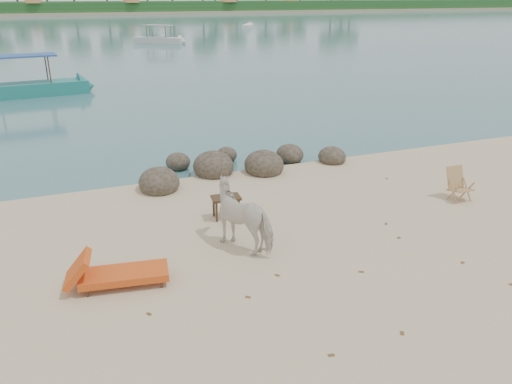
{
  "coord_description": "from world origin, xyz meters",
  "views": [
    {
      "loc": [
        -3.8,
        -6.92,
        4.81
      ],
      "look_at": [
        -0.27,
        2.0,
        1.0
      ],
      "focal_mm": 35.0,
      "sensor_mm": 36.0,
      "label": 1
    }
  ],
  "objects_px": {
    "boulders": "(234,167)",
    "boat_near": "(21,62)",
    "lounge_chair": "(124,271)",
    "side_table": "(226,208)",
    "cow": "(246,216)",
    "deck_chair": "(461,186)"
  },
  "relations": [
    {
      "from": "deck_chair",
      "to": "boat_near",
      "type": "height_order",
      "value": "boat_near"
    },
    {
      "from": "lounge_chair",
      "to": "side_table",
      "type": "bearing_deg",
      "value": 46.85
    },
    {
      "from": "boulders",
      "to": "boat_near",
      "type": "height_order",
      "value": "boat_near"
    },
    {
      "from": "boat_near",
      "to": "boulders",
      "type": "bearing_deg",
      "value": -74.86
    },
    {
      "from": "side_table",
      "to": "lounge_chair",
      "type": "height_order",
      "value": "lounge_chair"
    },
    {
      "from": "side_table",
      "to": "lounge_chair",
      "type": "xyz_separation_m",
      "value": [
        -2.56,
        -2.02,
        0.03
      ]
    },
    {
      "from": "lounge_chair",
      "to": "cow",
      "type": "bearing_deg",
      "value": 22.11
    },
    {
      "from": "deck_chair",
      "to": "cow",
      "type": "bearing_deg",
      "value": -177.3
    },
    {
      "from": "lounge_chair",
      "to": "boat_near",
      "type": "bearing_deg",
      "value": 104.81
    },
    {
      "from": "boulders",
      "to": "deck_chair",
      "type": "xyz_separation_m",
      "value": [
        4.52,
        -4.09,
        0.23
      ]
    },
    {
      "from": "cow",
      "to": "side_table",
      "type": "relative_size",
      "value": 2.46
    },
    {
      "from": "cow",
      "to": "boulders",
      "type": "bearing_deg",
      "value": -137.64
    },
    {
      "from": "cow",
      "to": "boat_near",
      "type": "relative_size",
      "value": 0.23
    },
    {
      "from": "deck_chair",
      "to": "boat_near",
      "type": "distance_m",
      "value": 21.94
    },
    {
      "from": "boulders",
      "to": "side_table",
      "type": "bearing_deg",
      "value": -112.37
    },
    {
      "from": "side_table",
      "to": "deck_chair",
      "type": "height_order",
      "value": "deck_chair"
    },
    {
      "from": "boulders",
      "to": "cow",
      "type": "height_order",
      "value": "cow"
    },
    {
      "from": "cow",
      "to": "lounge_chair",
      "type": "distance_m",
      "value": 2.61
    },
    {
      "from": "boulders",
      "to": "side_table",
      "type": "distance_m",
      "value": 3.19
    },
    {
      "from": "boulders",
      "to": "boat_near",
      "type": "bearing_deg",
      "value": 111.57
    },
    {
      "from": "side_table",
      "to": "boulders",
      "type": "bearing_deg",
      "value": 72.31
    },
    {
      "from": "boulders",
      "to": "deck_chair",
      "type": "height_order",
      "value": "deck_chair"
    }
  ]
}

